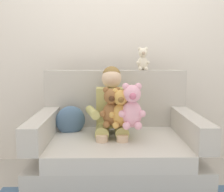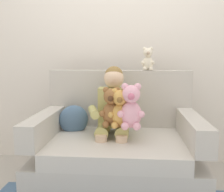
# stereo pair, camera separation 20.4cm
# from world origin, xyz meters

# --- Properties ---
(ground_plane) EXTENTS (8.00, 8.00, 0.00)m
(ground_plane) POSITION_xyz_m (0.00, 0.00, 0.00)
(ground_plane) COLOR #ADA89E
(back_wall) EXTENTS (6.00, 0.10, 2.60)m
(back_wall) POSITION_xyz_m (0.00, 0.76, 1.30)
(back_wall) COLOR silver
(back_wall) RESTS_ON ground
(armchair) EXTENTS (1.33, 0.92, 1.00)m
(armchair) POSITION_xyz_m (0.00, 0.04, 0.32)
(armchair) COLOR #BCB7AD
(armchair) RESTS_ON ground
(seated_child) EXTENTS (0.45, 0.39, 0.82)m
(seated_child) POSITION_xyz_m (-0.04, 0.07, 0.68)
(seated_child) COLOR tan
(seated_child) RESTS_ON armchair
(plush_honey) EXTENTS (0.18, 0.15, 0.31)m
(plush_honey) POSITION_xyz_m (0.03, -0.09, 0.72)
(plush_honey) COLOR gold
(plush_honey) RESTS_ON armchair
(plush_brown) EXTENTS (0.19, 0.15, 0.32)m
(plush_brown) POSITION_xyz_m (-0.04, -0.06, 0.72)
(plush_brown) COLOR brown
(plush_brown) RESTS_ON armchair
(plush_pink) EXTENTS (0.21, 0.17, 0.35)m
(plush_pink) POSITION_xyz_m (0.11, -0.11, 0.74)
(plush_pink) COLOR #EAA8BC
(plush_pink) RESTS_ON armchair
(plush_cream_on_backrest) EXTENTS (0.13, 0.10, 0.22)m
(plush_cream_on_backrest) POSITION_xyz_m (0.26, 0.38, 1.10)
(plush_cream_on_backrest) COLOR silver
(plush_cream_on_backrest) RESTS_ON armchair
(throw_pillow) EXTENTS (0.28, 0.19, 0.26)m
(throw_pillow) POSITION_xyz_m (-0.40, 0.17, 0.57)
(throw_pillow) COLOR slate
(throw_pillow) RESTS_ON armchair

